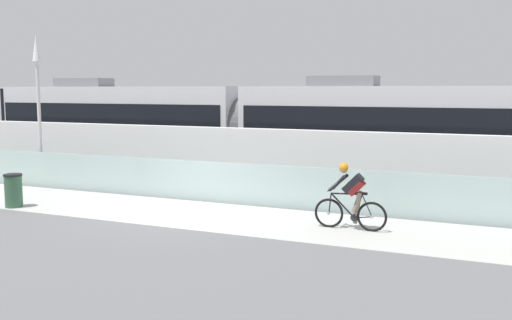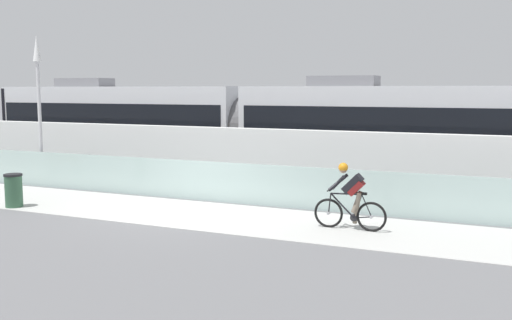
% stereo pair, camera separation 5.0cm
% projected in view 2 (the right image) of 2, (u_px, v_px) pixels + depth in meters
% --- Properties ---
extents(ground_plane, '(200.00, 200.00, 0.00)m').
position_uv_depth(ground_plane, '(178.00, 213.00, 15.90)').
color(ground_plane, slate).
extents(bike_path_deck, '(32.00, 3.20, 0.01)m').
position_uv_depth(bike_path_deck, '(178.00, 212.00, 15.90)').
color(bike_path_deck, beige).
rests_on(bike_path_deck, ground).
extents(glass_parapet, '(32.00, 0.05, 1.20)m').
position_uv_depth(glass_parapet, '(210.00, 181.00, 17.51)').
color(glass_parapet, '#ADC6C1').
rests_on(glass_parapet, ground).
extents(concrete_barrier_wall, '(32.00, 0.36, 2.09)m').
position_uv_depth(concrete_barrier_wall, '(236.00, 160.00, 19.08)').
color(concrete_barrier_wall, white).
rests_on(concrete_barrier_wall, ground).
extents(tram_rail_near, '(32.00, 0.08, 0.01)m').
position_uv_depth(tram_rail_near, '(266.00, 181.00, 21.46)').
color(tram_rail_near, '#595654').
rests_on(tram_rail_near, ground).
extents(tram_rail_far, '(32.00, 0.08, 0.01)m').
position_uv_depth(tram_rail_far, '(280.00, 175.00, 22.76)').
color(tram_rail_far, '#595654').
rests_on(tram_rail_far, ground).
extents(tram, '(22.56, 2.54, 3.81)m').
position_uv_depth(tram, '(246.00, 127.00, 22.33)').
color(tram, silver).
rests_on(tram, ground).
extents(cyclist_on_bike, '(1.77, 0.58, 1.61)m').
position_uv_depth(cyclist_on_bike, '(350.00, 198.00, 13.87)').
color(cyclist_on_bike, black).
rests_on(cyclist_on_bike, ground).
extents(lamp_post_antenna, '(0.28, 0.28, 5.20)m').
position_uv_depth(lamp_post_antenna, '(39.00, 91.00, 20.22)').
color(lamp_post_antenna, gray).
rests_on(lamp_post_antenna, ground).
extents(trash_bin, '(0.51, 0.51, 0.96)m').
position_uv_depth(trash_bin, '(14.00, 190.00, 16.58)').
color(trash_bin, '#33593F').
rests_on(trash_bin, ground).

